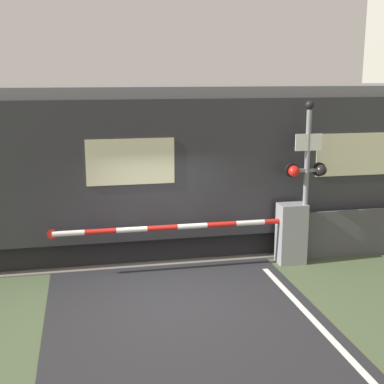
{
  "coord_description": "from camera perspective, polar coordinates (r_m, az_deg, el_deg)",
  "views": [
    {
      "loc": [
        -1.61,
        -9.28,
        4.14
      ],
      "look_at": [
        0.71,
        1.92,
        1.58
      ],
      "focal_mm": 50.0,
      "sensor_mm": 36.0,
      "label": 1
    }
  ],
  "objects": [
    {
      "name": "crossing_barrier",
      "position": [
        11.85,
        8.84,
        -4.29
      ],
      "size": [
        5.5,
        0.44,
        1.34
      ],
      "color": "gray",
      "rests_on": "ground_plane"
    },
    {
      "name": "ground_plane",
      "position": [
        10.29,
        -1.75,
        -11.1
      ],
      "size": [
        80.0,
        80.0,
        0.0
      ],
      "primitive_type": "plane",
      "color": "#475638"
    },
    {
      "name": "signal_post",
      "position": [
        11.7,
        12.14,
        2.0
      ],
      "size": [
        0.92,
        0.26,
        3.57
      ],
      "color": "gray",
      "rests_on": "ground_plane"
    },
    {
      "name": "track_bed",
      "position": [
        13.29,
        -4.2,
        -5.44
      ],
      "size": [
        36.0,
        3.2,
        0.13
      ],
      "color": "slate",
      "rests_on": "ground_plane"
    },
    {
      "name": "roadside_fence",
      "position": [
        12.87,
        17.53,
        -4.17
      ],
      "size": [
        3.91,
        0.06,
        1.1
      ],
      "color": "#4C4C51",
      "rests_on": "ground_plane"
    },
    {
      "name": "train",
      "position": [
        14.08,
        13.82,
        3.4
      ],
      "size": [
        18.37,
        3.13,
        3.85
      ],
      "color": "black",
      "rests_on": "ground_plane"
    }
  ]
}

